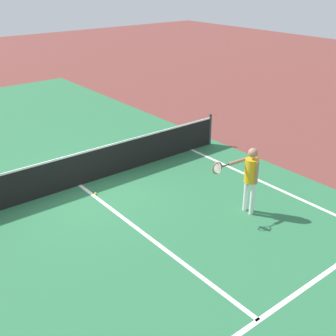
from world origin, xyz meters
The scene contains 7 objects.
ground_plane centered at (0.00, 0.00, 0.00)m, with size 60.00×60.00×0.00m, color brown.
court_surface_inbounds centered at (0.00, 0.00, 0.00)m, with size 10.62×24.40×0.00m, color #2D7247.
line_service_near centered at (0.00, -6.40, 0.00)m, with size 8.22×0.10×0.01m, color white.
line_center_service centered at (0.00, -3.20, 0.00)m, with size 0.10×6.40×0.01m, color white.
net centered at (0.00, 0.00, 0.49)m, with size 9.94×0.09×1.07m.
player_near centered at (2.53, -3.85, 1.06)m, with size 1.21×0.56×1.69m.
tennis_ball_near_net centered at (0.07, -0.75, 0.03)m, with size 0.07×0.07×0.07m, color #CCE033.
Camera 1 is at (-4.61, -9.72, 5.41)m, focal length 45.59 mm.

